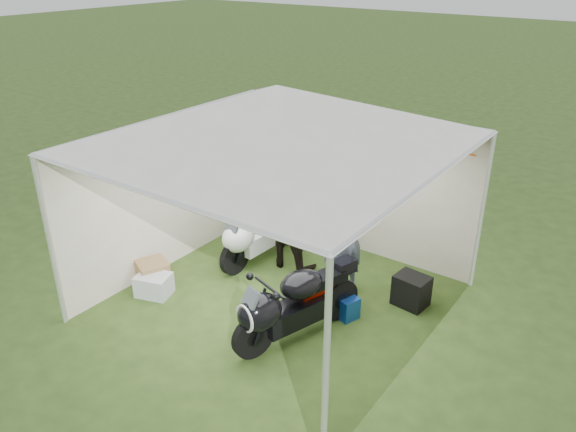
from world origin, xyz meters
name	(u,v)px	position (x,y,z in m)	size (l,w,h in m)	color
ground	(279,302)	(0.00, 0.00, 0.00)	(80.00, 80.00, 0.00)	#283C16
canopy_tent	(279,120)	(0.00, 0.03, 2.58)	(5.66, 5.66, 3.00)	silver
motorcycle_white	(259,230)	(-0.96, 0.79, 0.51)	(0.48, 1.86, 0.92)	black
motorcycle_black	(291,304)	(0.61, -0.56, 0.52)	(0.82, 1.84, 0.93)	black
paddock_stand	(343,305)	(0.87, 0.26, 0.15)	(0.41, 0.25, 0.31)	blue
person_dark_jacket	(291,210)	(-0.49, 0.96, 0.92)	(0.89, 0.70, 1.84)	black
person_blue_jacket	(343,232)	(0.56, 0.72, 0.96)	(0.70, 0.46, 1.91)	slate
equipment_box	(411,291)	(1.50, 1.01, 0.22)	(0.44, 0.35, 0.44)	black
crate_0	(154,285)	(-1.54, -0.87, 0.15)	(0.46, 0.36, 0.31)	#B0B5B9
crate_1	(153,273)	(-1.75, -0.70, 0.18)	(0.41, 0.41, 0.37)	olive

